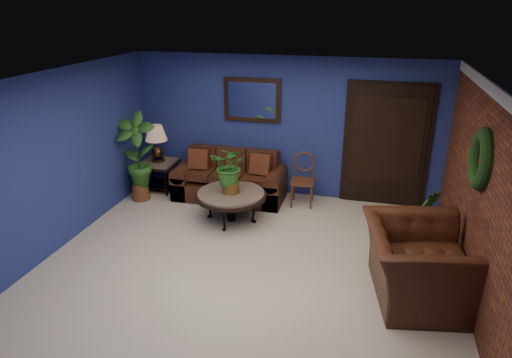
% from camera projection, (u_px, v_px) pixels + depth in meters
% --- Properties ---
extents(floor, '(5.50, 5.50, 0.00)m').
position_uv_depth(floor, '(249.00, 261.00, 6.29)').
color(floor, beige).
rests_on(floor, ground).
extents(wall_back, '(5.50, 0.04, 2.50)m').
position_uv_depth(wall_back, '(285.00, 128.00, 8.09)').
color(wall_back, navy).
rests_on(wall_back, ground).
extents(wall_left, '(0.04, 5.00, 2.50)m').
position_uv_depth(wall_left, '(62.00, 159.00, 6.47)').
color(wall_left, navy).
rests_on(wall_left, ground).
extents(wall_right_brick, '(0.04, 5.00, 2.50)m').
position_uv_depth(wall_right_brick, '(480.00, 198.00, 5.20)').
color(wall_right_brick, brown).
rests_on(wall_right_brick, ground).
extents(ceiling, '(5.50, 5.00, 0.02)m').
position_uv_depth(ceiling, '(248.00, 78.00, 5.38)').
color(ceiling, silver).
rests_on(ceiling, wall_back).
extents(crown_molding, '(0.03, 5.00, 0.14)m').
position_uv_depth(crown_molding, '(498.00, 95.00, 4.78)').
color(crown_molding, white).
rests_on(crown_molding, wall_right_brick).
extents(wall_mirror, '(1.02, 0.06, 0.77)m').
position_uv_depth(wall_mirror, '(252.00, 100.00, 8.02)').
color(wall_mirror, '#482C18').
rests_on(wall_mirror, wall_back).
extents(closet_door, '(1.44, 0.06, 2.18)m').
position_uv_depth(closet_door, '(386.00, 146.00, 7.73)').
color(closet_door, black).
rests_on(closet_door, wall_back).
extents(wreath, '(0.16, 0.72, 0.72)m').
position_uv_depth(wreath, '(481.00, 159.00, 5.10)').
color(wreath, black).
rests_on(wreath, wall_right_brick).
extents(sofa, '(1.96, 0.85, 0.88)m').
position_uv_depth(sofa, '(231.00, 182.00, 8.27)').
color(sofa, '#441F13').
rests_on(sofa, ground).
extents(coffee_table, '(1.14, 1.14, 0.49)m').
position_uv_depth(coffee_table, '(231.00, 196.00, 7.32)').
color(coffee_table, '#58534D').
rests_on(coffee_table, ground).
extents(end_table, '(0.63, 0.63, 0.57)m').
position_uv_depth(end_table, '(159.00, 168.00, 8.51)').
color(end_table, '#58534D').
rests_on(end_table, ground).
extents(table_lamp, '(0.40, 0.40, 0.66)m').
position_uv_depth(table_lamp, '(156.00, 139.00, 8.31)').
color(table_lamp, '#482C18').
rests_on(table_lamp, end_table).
extents(side_chair, '(0.42, 0.42, 0.92)m').
position_uv_depth(side_chair, '(303.00, 175.00, 7.92)').
color(side_chair, brown).
rests_on(side_chair, ground).
extents(armchair, '(1.42, 1.56, 0.90)m').
position_uv_depth(armchair, '(418.00, 264.00, 5.39)').
color(armchair, '#441F13').
rests_on(armchair, ground).
extents(coffee_plant, '(0.64, 0.57, 0.78)m').
position_uv_depth(coffee_plant, '(230.00, 167.00, 7.14)').
color(coffee_plant, brown).
rests_on(coffee_plant, coffee_table).
extents(floor_plant, '(0.45, 0.40, 0.85)m').
position_uv_depth(floor_plant, '(425.00, 214.00, 6.66)').
color(floor_plant, brown).
rests_on(floor_plant, ground).
extents(tall_plant, '(0.75, 0.55, 1.58)m').
position_uv_depth(tall_plant, '(137.00, 154.00, 7.96)').
color(tall_plant, brown).
rests_on(tall_plant, ground).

